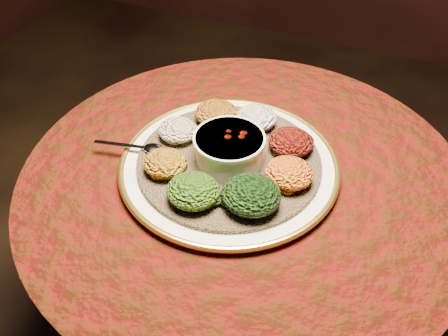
% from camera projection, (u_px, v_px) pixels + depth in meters
% --- Properties ---
extents(table, '(0.96, 0.96, 0.73)m').
position_uv_depth(table, '(242.00, 228.00, 1.19)').
color(table, black).
rests_on(table, ground).
extents(platter, '(0.47, 0.47, 0.02)m').
position_uv_depth(platter, '(229.00, 166.00, 1.06)').
color(platter, silver).
rests_on(platter, table).
extents(injera, '(0.47, 0.47, 0.01)m').
position_uv_depth(injera, '(229.00, 162.00, 1.06)').
color(injera, brown).
rests_on(injera, platter).
extents(stew_bowl, '(0.15, 0.15, 0.06)m').
position_uv_depth(stew_bowl, '(229.00, 147.00, 1.03)').
color(stew_bowl, silver).
rests_on(stew_bowl, injera).
extents(spoon, '(0.16, 0.05, 0.01)m').
position_uv_depth(spoon, '(149.00, 148.00, 1.07)').
color(spoon, silver).
rests_on(spoon, injera).
extents(portion_ayib, '(0.09, 0.09, 0.04)m').
position_uv_depth(portion_ayib, '(256.00, 117.00, 1.13)').
color(portion_ayib, silver).
rests_on(portion_ayib, injera).
extents(portion_kitfo, '(0.10, 0.09, 0.05)m').
position_uv_depth(portion_kitfo, '(291.00, 142.00, 1.06)').
color(portion_kitfo, black).
rests_on(portion_kitfo, injera).
extents(portion_tikil, '(0.10, 0.09, 0.05)m').
position_uv_depth(portion_tikil, '(289.00, 173.00, 0.99)').
color(portion_tikil, '#AA750E').
rests_on(portion_tikil, injera).
extents(portion_gomen, '(0.11, 0.11, 0.06)m').
position_uv_depth(portion_gomen, '(251.00, 195.00, 0.94)').
color(portion_gomen, black).
rests_on(portion_gomen, injera).
extents(portion_mixveg, '(0.10, 0.10, 0.05)m').
position_uv_depth(portion_mixveg, '(193.00, 191.00, 0.95)').
color(portion_mixveg, '#AD240B').
rests_on(portion_mixveg, injera).
extents(portion_kik, '(0.09, 0.09, 0.04)m').
position_uv_depth(portion_kik, '(165.00, 163.00, 1.01)').
color(portion_kik, '#A66A0E').
rests_on(portion_kik, injera).
extents(portion_timatim, '(0.09, 0.08, 0.04)m').
position_uv_depth(portion_timatim, '(178.00, 130.00, 1.09)').
color(portion_timatim, maroon).
rests_on(portion_timatim, injera).
extents(portion_shiro, '(0.10, 0.10, 0.05)m').
position_uv_depth(portion_shiro, '(217.00, 114.00, 1.13)').
color(portion_shiro, brown).
rests_on(portion_shiro, injera).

